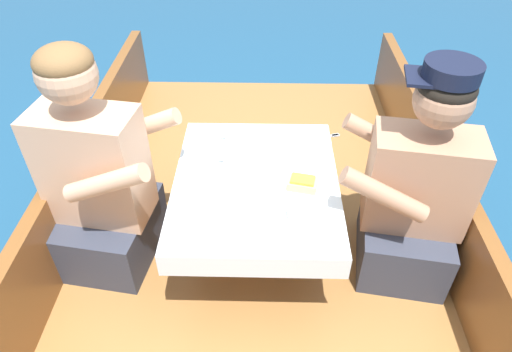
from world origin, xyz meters
name	(u,v)px	position (x,y,z in m)	size (l,w,h in m)	color
ground_plane	(256,295)	(0.00, 0.00, 0.00)	(60.00, 60.00, 0.00)	navy
boat_deck	(256,279)	(0.00, 0.00, 0.13)	(1.79, 3.38, 0.26)	#9E6B38
gunwale_port	(56,228)	(-0.87, 0.00, 0.45)	(0.06, 3.38, 0.39)	brown
gunwale_starboard	(458,235)	(0.87, 0.00, 0.45)	(0.06, 3.38, 0.39)	brown
cockpit_table	(256,187)	(0.00, 0.09, 0.63)	(0.68, 0.84, 0.41)	#B2B2B7
person_port	(100,184)	(-0.64, 0.05, 0.67)	(0.57, 0.51, 1.01)	#333847
person_starboard	(414,195)	(0.64, 0.03, 0.65)	(0.57, 0.51, 0.98)	#333847
plate_sandwich	(302,188)	(0.19, 0.04, 0.67)	(0.19, 0.19, 0.01)	silver
plate_bread	(232,190)	(-0.10, 0.02, 0.67)	(0.22, 0.22, 0.01)	silver
sandwich	(302,183)	(0.19, 0.04, 0.70)	(0.13, 0.10, 0.05)	#E0BC7F
bowl_port_near	(242,234)	(-0.04, -0.23, 0.69)	(0.12, 0.12, 0.04)	silver
bowl_starboard_near	(259,150)	(0.01, 0.27, 0.69)	(0.12, 0.12, 0.04)	silver
coffee_cup_port	(210,157)	(-0.20, 0.20, 0.70)	(0.10, 0.07, 0.07)	silver
coffee_cup_starboard	(213,135)	(-0.21, 0.38, 0.69)	(0.10, 0.07, 0.05)	silver
tin_can	(296,212)	(0.16, -0.12, 0.69)	(0.07, 0.07, 0.05)	silver
utensil_spoon_starboard	(306,152)	(0.22, 0.29, 0.67)	(0.16, 0.08, 0.01)	silver
utensil_fork_starboard	(325,137)	(0.32, 0.41, 0.67)	(0.17, 0.07, 0.00)	silver
utensil_spoon_port	(320,158)	(0.28, 0.24, 0.67)	(0.05, 0.17, 0.01)	silver
utensil_spoon_center	(319,232)	(0.24, -0.20, 0.67)	(0.13, 0.13, 0.01)	silver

